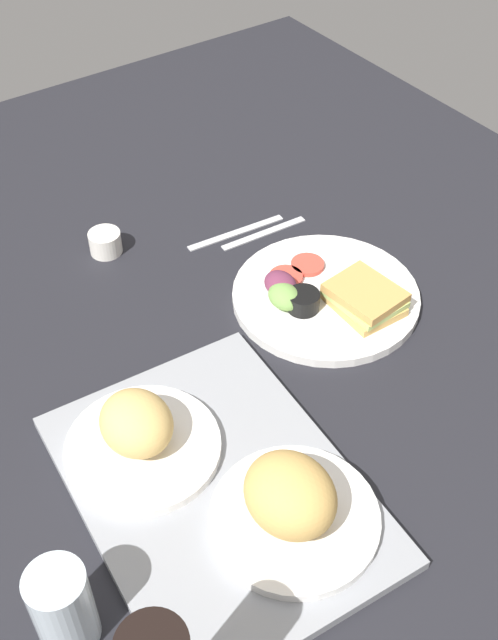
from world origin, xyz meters
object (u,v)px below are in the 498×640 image
object	(u,v)px
fork	(264,233)
knife	(236,232)
drinking_glass	(63,608)
plate_with_salad	(327,295)
serving_tray	(216,488)
bread_plate_far	(139,434)
espresso_cup	(105,242)
bread_plate_near	(292,503)

from	to	relation	value
fork	knife	xyz separation A→B (cm)	(3.00, 4.00, 0.00)
drinking_glass	fork	xyz separation A→B (cm)	(46.95, -60.46, -5.82)
fork	plate_with_salad	bearing A→B (deg)	87.12
serving_tray	bread_plate_far	bearing A→B (deg)	25.61
espresso_cup	fork	distance (cm)	28.11
bread_plate_far	fork	size ratio (longest dim) A/B	1.22
bread_plate_far	knife	xyz separation A→B (cm)	(33.20, -37.88, -4.42)
espresso_cup	serving_tray	bearing A→B (deg)	167.76
bread_plate_far	espresso_cup	bearing A→B (deg)	-21.35
serving_tray	plate_with_salad	size ratio (longest dim) A/B	1.48
bread_plate_far	espresso_cup	xyz separation A→B (cm)	(41.91, -16.38, -2.67)
bread_plate_near	drinking_glass	bearing A→B (deg)	83.17
plate_with_salad	drinking_glass	size ratio (longest dim) A/B	2.51
fork	serving_tray	bearing A→B (deg)	51.58
bread_plate_near	espresso_cup	distance (cm)	62.49
drinking_glass	espresso_cup	xyz separation A→B (cm)	(58.65, -34.96, -4.07)
drinking_glass	espresso_cup	bearing A→B (deg)	-30.80
serving_tray	bread_plate_far	xyz separation A→B (cm)	(10.48, 5.02, 3.87)
bread_plate_near	fork	distance (cm)	59.96
plate_with_salad	serving_tray	bearing A→B (deg)	120.17
serving_tray	fork	bearing A→B (deg)	-42.18
plate_with_salad	fork	xyz separation A→B (cm)	(20.65, -2.40, -1.38)
serving_tray	bread_plate_far	world-z (taller)	bread_plate_far
bread_plate_near	plate_with_salad	xyz separation A→B (cm)	(29.69, -29.77, -3.75)
bread_plate_near	bread_plate_far	distance (cm)	22.36
serving_tray	fork	distance (cm)	54.90
espresso_cup	fork	world-z (taller)	espresso_cup
bread_plate_far	plate_with_salad	size ratio (longest dim) A/B	0.68
bread_plate_far	fork	distance (cm)	51.82
bread_plate_far	espresso_cup	world-z (taller)	bread_plate_far
espresso_cup	drinking_glass	bearing A→B (deg)	149.20
plate_with_salad	espresso_cup	distance (cm)	39.75
espresso_cup	bread_plate_far	bearing A→B (deg)	158.65
bread_plate_far	fork	world-z (taller)	bread_plate_far
drinking_glass	knife	xyz separation A→B (cm)	(49.95, -56.46, -5.82)
espresso_cup	knife	distance (cm)	23.26
plate_with_salad	fork	world-z (taller)	plate_with_salad
plate_with_salad	drinking_glass	distance (cm)	63.89
serving_tray	fork	xyz separation A→B (cm)	(40.68, -36.86, -0.55)
bread_plate_far	knife	bearing A→B (deg)	-48.77
bread_plate_near	bread_plate_far	xyz separation A→B (cm)	(20.14, 9.71, -0.72)
plate_with_salad	espresso_cup	world-z (taller)	plate_with_salad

